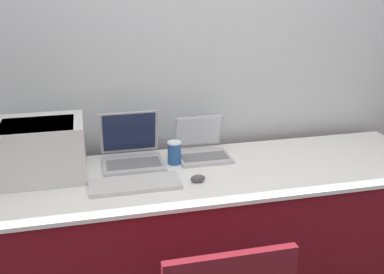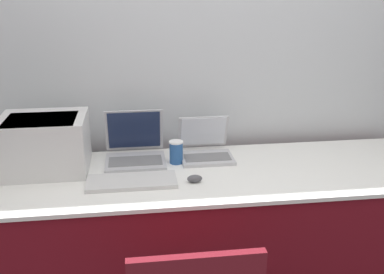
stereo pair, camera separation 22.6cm
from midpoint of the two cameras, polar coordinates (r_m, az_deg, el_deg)
name	(u,v)px [view 1 (the left image)]	position (r m, az deg, el deg)	size (l,w,h in m)	color
wall_back	(195,46)	(2.61, -2.12, 11.40)	(8.00, 0.05, 2.60)	silver
table	(216,232)	(2.49, 0.37, -11.99)	(2.38, 0.72, 0.73)	maroon
printer	(40,147)	(2.36, -21.38, -1.29)	(0.43, 0.35, 0.28)	silver
laptop_left	(132,152)	(2.44, -10.30, -1.95)	(0.32, 0.31, 0.26)	#B7B7BC
laptop_right	(202,148)	(2.49, -1.34, -1.40)	(0.28, 0.29, 0.21)	#B7B7BC
external_keyboard	(135,184)	(2.18, -10.24, -5.97)	(0.43, 0.18, 0.02)	silver
coffee_cup	(174,153)	(2.39, -4.97, -2.04)	(0.07, 0.07, 0.12)	#285699
mouse	(198,178)	(2.18, -2.22, -5.35)	(0.07, 0.04, 0.04)	#4C4C51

